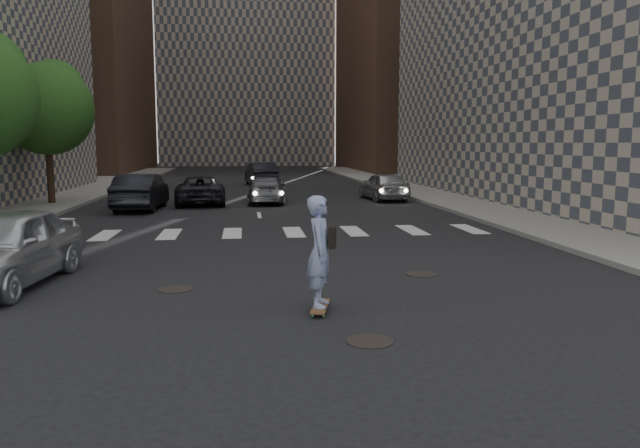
{
  "coord_description": "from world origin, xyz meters",
  "views": [
    {
      "loc": [
        -0.61,
        -11.23,
        2.91
      ],
      "look_at": [
        0.9,
        1.05,
        1.3
      ],
      "focal_mm": 35.0,
      "sensor_mm": 36.0,
      "label": 1
    }
  ],
  "objects_px": {
    "traffic_car_b": "(267,190)",
    "traffic_car_c": "(200,190)",
    "tree_c": "(48,105)",
    "traffic_car_e": "(261,174)",
    "silver_sedan": "(3,247)",
    "traffic_car_d": "(383,186)",
    "skateboarder": "(321,251)",
    "traffic_car_a": "(141,192)"
  },
  "relations": [
    {
      "from": "traffic_car_b",
      "to": "traffic_car_e",
      "type": "xyz_separation_m",
      "value": [
        0.09,
        12.75,
        0.15
      ]
    },
    {
      "from": "tree_c",
      "to": "traffic_car_e",
      "type": "relative_size",
      "value": 1.38
    },
    {
      "from": "traffic_car_b",
      "to": "traffic_car_e",
      "type": "bearing_deg",
      "value": -86.96
    },
    {
      "from": "traffic_car_b",
      "to": "skateboarder",
      "type": "bearing_deg",
      "value": 93.95
    },
    {
      "from": "silver_sedan",
      "to": "traffic_car_c",
      "type": "xyz_separation_m",
      "value": [
        2.84,
        16.91,
        -0.12
      ]
    },
    {
      "from": "skateboarder",
      "to": "tree_c",
      "type": "bearing_deg",
      "value": 129.89
    },
    {
      "from": "skateboarder",
      "to": "traffic_car_e",
      "type": "bearing_deg",
      "value": 103.06
    },
    {
      "from": "skateboarder",
      "to": "silver_sedan",
      "type": "height_order",
      "value": "skateboarder"
    },
    {
      "from": "silver_sedan",
      "to": "traffic_car_b",
      "type": "bearing_deg",
      "value": 77.18
    },
    {
      "from": "traffic_car_a",
      "to": "traffic_car_d",
      "type": "xyz_separation_m",
      "value": [
        11.58,
        3.28,
        -0.06
      ]
    },
    {
      "from": "traffic_car_e",
      "to": "traffic_car_b",
      "type": "bearing_deg",
      "value": 82.13
    },
    {
      "from": "silver_sedan",
      "to": "traffic_car_d",
      "type": "xyz_separation_m",
      "value": [
        12.0,
        18.0,
        -0.07
      ]
    },
    {
      "from": "silver_sedan",
      "to": "traffic_car_b",
      "type": "relative_size",
      "value": 1.06
    },
    {
      "from": "traffic_car_a",
      "to": "traffic_car_e",
      "type": "relative_size",
      "value": 1.0
    },
    {
      "from": "traffic_car_b",
      "to": "silver_sedan",
      "type": "bearing_deg",
      "value": 74.15
    },
    {
      "from": "traffic_car_a",
      "to": "traffic_car_b",
      "type": "xyz_separation_m",
      "value": [
        5.58,
        2.44,
        -0.15
      ]
    },
    {
      "from": "tree_c",
      "to": "silver_sedan",
      "type": "bearing_deg",
      "value": -77.01
    },
    {
      "from": "tree_c",
      "to": "traffic_car_a",
      "type": "bearing_deg",
      "value": -28.91
    },
    {
      "from": "tree_c",
      "to": "traffic_car_d",
      "type": "distance_m",
      "value": 16.45
    },
    {
      "from": "traffic_car_c",
      "to": "traffic_car_e",
      "type": "distance_m",
      "value": 13.4
    },
    {
      "from": "skateboarder",
      "to": "traffic_car_a",
      "type": "xyz_separation_m",
      "value": [
        -5.76,
        17.48,
        -0.27
      ]
    },
    {
      "from": "skateboarder",
      "to": "traffic_car_d",
      "type": "xyz_separation_m",
      "value": [
        5.82,
        20.76,
        -0.33
      ]
    },
    {
      "from": "silver_sedan",
      "to": "skateboarder",
      "type": "bearing_deg",
      "value": -17.6
    },
    {
      "from": "silver_sedan",
      "to": "traffic_car_e",
      "type": "bearing_deg",
      "value": 84.96
    },
    {
      "from": "tree_c",
      "to": "traffic_car_a",
      "type": "distance_m",
      "value": 6.31
    },
    {
      "from": "silver_sedan",
      "to": "traffic_car_e",
      "type": "distance_m",
      "value": 30.52
    },
    {
      "from": "traffic_car_a",
      "to": "traffic_car_e",
      "type": "bearing_deg",
      "value": -107.99
    },
    {
      "from": "traffic_car_a",
      "to": "skateboarder",
      "type": "bearing_deg",
      "value": 110.7
    },
    {
      "from": "skateboarder",
      "to": "traffic_car_d",
      "type": "distance_m",
      "value": 21.56
    },
    {
      "from": "traffic_car_b",
      "to": "traffic_car_c",
      "type": "relative_size",
      "value": 0.91
    },
    {
      "from": "tree_c",
      "to": "traffic_car_b",
      "type": "distance_m",
      "value": 10.73
    },
    {
      "from": "tree_c",
      "to": "traffic_car_a",
      "type": "height_order",
      "value": "tree_c"
    },
    {
      "from": "traffic_car_c",
      "to": "traffic_car_b",
      "type": "bearing_deg",
      "value": -178.76
    },
    {
      "from": "silver_sedan",
      "to": "traffic_car_d",
      "type": "relative_size",
      "value": 1.1
    },
    {
      "from": "traffic_car_b",
      "to": "traffic_car_e",
      "type": "relative_size",
      "value": 0.92
    },
    {
      "from": "traffic_car_b",
      "to": "traffic_car_c",
      "type": "height_order",
      "value": "traffic_car_c"
    },
    {
      "from": "traffic_car_b",
      "to": "traffic_car_c",
      "type": "xyz_separation_m",
      "value": [
        -3.16,
        -0.24,
        0.03
      ]
    },
    {
      "from": "traffic_car_b",
      "to": "traffic_car_d",
      "type": "relative_size",
      "value": 1.04
    },
    {
      "from": "traffic_car_a",
      "to": "traffic_car_e",
      "type": "distance_m",
      "value": 16.21
    },
    {
      "from": "traffic_car_c",
      "to": "tree_c",
      "type": "bearing_deg",
      "value": -5.07
    },
    {
      "from": "skateboarder",
      "to": "traffic_car_a",
      "type": "height_order",
      "value": "skateboarder"
    },
    {
      "from": "traffic_car_d",
      "to": "silver_sedan",
      "type": "bearing_deg",
      "value": 50.97
    }
  ]
}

